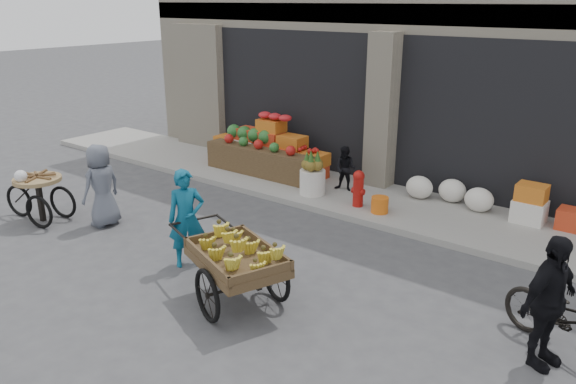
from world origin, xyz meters
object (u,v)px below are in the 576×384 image
Objects in this scene: pineapple_bin at (312,182)px; orange_bucket at (380,205)px; fire_hydrant at (358,187)px; banana_cart at (235,254)px; seated_person at (345,169)px; tricycle_cart at (39,192)px; bicycle at (572,319)px; cyclist at (549,302)px; vendor_grey at (101,186)px; vendor_woman at (186,218)px.

pineapple_bin is 1.62× the size of orange_bucket.
fire_hydrant is 0.28× the size of banana_cart.
fire_hydrant is 0.96m from seated_person.
bicycle is (8.65, 1.49, -0.11)m from tricycle_cart.
cyclist reaches higher than pineapple_bin.
vendor_grey is (-3.28, -3.36, 0.25)m from fire_hydrant.
cyclist is (4.97, 0.68, 0.02)m from vendor_woman.
banana_cart is 4.86m from tricycle_cart.
fire_hydrant is 3.66m from vendor_woman.
vendor_woman is at bearing 83.90° from vendor_grey.
pineapple_bin is at bearing 37.15° from tricycle_cart.
tricycle_cart is (-3.48, -0.41, -0.19)m from vendor_woman.
vendor_woman is 2.40m from vendor_grey.
seated_person reaches higher than pineapple_bin.
vendor_grey is at bearing -122.66° from pineapple_bin.
vendor_woman is (0.21, -3.59, 0.39)m from pineapple_bin.
seated_person is 0.36× the size of banana_cart.
pineapple_bin is at bearing 132.60° from banana_cart.
bicycle is at bearing -3.75° from tricycle_cart.
tricycle_cart is at bearing -63.47° from vendor_grey.
fire_hydrant is (1.10, -0.05, 0.13)m from pineapple_bin.
vendor_woman is at bearing -104.16° from fire_hydrant.
vendor_grey is at bearing 121.22° from vendor_woman.
fire_hydrant is 0.49× the size of tricycle_cart.
seated_person is (-1.20, 0.70, 0.31)m from orange_bucket.
orange_bucket is at bearing 76.81° from bicycle.
banana_cart is 4.09m from bicycle.
tricycle_cart is at bearing -138.65° from seated_person.
banana_cart is (1.18, -4.60, 0.14)m from seated_person.
vendor_grey is at bearing -134.37° from fire_hydrant.
seated_person reaches higher than tricycle_cart.
tricycle_cart is (-3.28, -4.00, 0.20)m from pineapple_bin.
seated_person is 5.89m from tricycle_cart.
cyclist is (3.58, -2.81, 0.51)m from orange_bucket.
tricycle_cart is (-3.68, -4.60, -0.02)m from seated_person.
cyclist reaches higher than banana_cart.
seated_person is at bearing 137.12° from fire_hydrant.
tricycle_cart is at bearing -158.99° from banana_cart.
vendor_grey reaches higher than bicycle.
vendor_woman is at bearing 121.12° from bicycle.
vendor_woman reaches higher than seated_person.
orange_bucket is 4.48m from bicycle.
banana_cart is (1.58, -4.00, 0.36)m from pineapple_bin.
tricycle_cart reaches higher than bicycle.
tricycle_cart is at bearing 119.09° from bicycle.
bicycle is (7.56, 0.90, -0.30)m from vendor_grey.
tricycle_cart is at bearing 116.67° from cyclist.
vendor_woman is 0.89× the size of bicycle.
tricycle_cart is 0.94× the size of cyclist.
fire_hydrant is at bearing 21.34° from vendor_woman.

